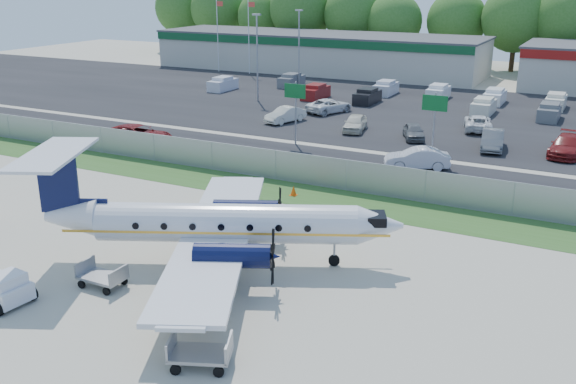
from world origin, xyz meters
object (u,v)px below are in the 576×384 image
at_px(pushback_tug, 2,288).
at_px(baggage_cart_far, 200,353).
at_px(aircraft, 219,223).
at_px(baggage_cart_near, 102,276).

relative_size(pushback_tug, baggage_cart_far, 1.09).
bearing_deg(aircraft, pushback_tug, -129.20).
bearing_deg(baggage_cart_near, aircraft, 52.68).
height_order(aircraft, pushback_tug, aircraft).
bearing_deg(baggage_cart_far, pushback_tug, 179.46).
xyz_separation_m(baggage_cart_near, baggage_cart_far, (7.19, -3.05, 0.03)).
height_order(aircraft, baggage_cart_far, aircraft).
bearing_deg(aircraft, baggage_cart_far, -61.81).
relative_size(aircraft, baggage_cart_near, 8.49).
bearing_deg(pushback_tug, baggage_cart_near, 48.25).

